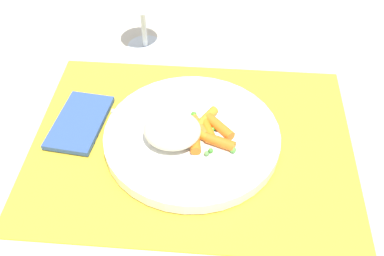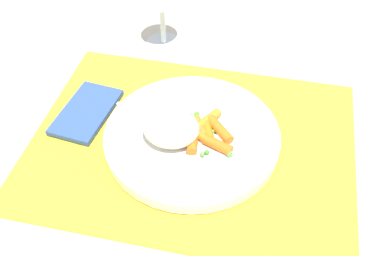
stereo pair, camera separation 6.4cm
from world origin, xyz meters
The scene contains 8 objects.
ground_plane centered at (0.00, 0.00, 0.00)m, with size 2.40×2.40×0.00m, color beige.
placemat centered at (0.00, 0.00, 0.00)m, with size 0.49×0.38×0.01m, color gold.
plate centered at (0.00, 0.00, 0.02)m, with size 0.27×0.27×0.02m, color white.
rice_mound centered at (-0.03, -0.02, 0.05)m, with size 0.08×0.07×0.04m, color beige.
carrot_portion centered at (0.02, 0.00, 0.03)m, with size 0.08×0.10×0.02m.
pea_scatter centered at (0.02, -0.01, 0.03)m, with size 0.08×0.09×0.01m.
fork centered at (-0.02, 0.00, 0.03)m, with size 0.19×0.06×0.01m.
napkin centered at (-0.18, 0.02, 0.01)m, with size 0.07×0.13×0.01m, color #33518C.
Camera 1 is at (0.04, -0.47, 0.52)m, focal length 42.56 mm.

